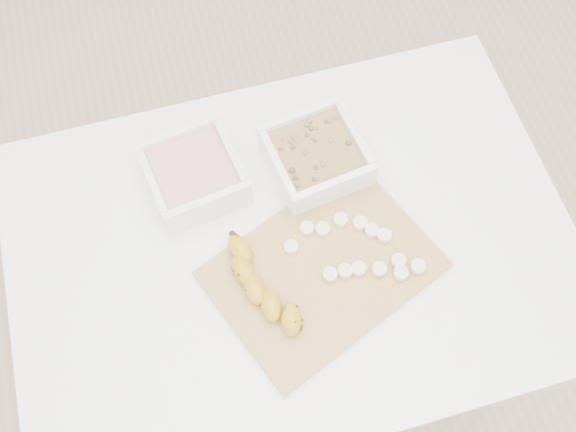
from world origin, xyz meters
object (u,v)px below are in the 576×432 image
object	(u,v)px
bowl_granola	(316,157)
cutting_board	(323,269)
bowl_yogurt	(194,174)
table	(292,263)
banana	(263,288)

from	to	relation	value
bowl_granola	cutting_board	size ratio (longest dim) A/B	0.51
cutting_board	bowl_granola	bearing A→B (deg)	76.86
bowl_yogurt	cutting_board	distance (m)	0.29
bowl_yogurt	bowl_granola	xyz separation A→B (m)	(0.22, -0.03, 0.00)
table	cutting_board	distance (m)	0.13
bowl_granola	table	bearing A→B (deg)	-121.02
table	cutting_board	bearing A→B (deg)	-59.06
bowl_yogurt	banana	world-z (taller)	bowl_yogurt
bowl_yogurt	bowl_granola	size ratio (longest dim) A/B	0.98
table	banana	bearing A→B (deg)	-134.49
cutting_board	table	bearing A→B (deg)	120.94
bowl_granola	banana	world-z (taller)	bowl_granola
table	banana	xyz separation A→B (m)	(-0.07, -0.07, 0.13)
table	cutting_board	size ratio (longest dim) A/B	2.71
table	bowl_granola	xyz separation A→B (m)	(0.08, 0.14, 0.14)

